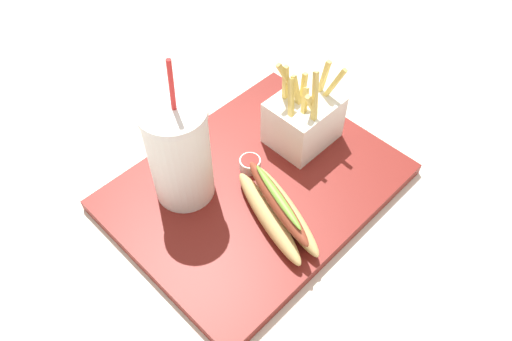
% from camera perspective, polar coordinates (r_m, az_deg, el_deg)
% --- Properties ---
extents(ground_plane, '(2.40, 2.40, 0.02)m').
position_cam_1_polar(ground_plane, '(0.80, 0.00, -2.74)').
color(ground_plane, silver).
extents(food_tray, '(0.43, 0.33, 0.02)m').
position_cam_1_polar(food_tray, '(0.78, 0.00, -1.87)').
color(food_tray, maroon).
rests_on(food_tray, ground_plane).
extents(soda_cup, '(0.09, 0.09, 0.24)m').
position_cam_1_polar(soda_cup, '(0.71, -8.80, 1.99)').
color(soda_cup, white).
rests_on(soda_cup, food_tray).
extents(fries_basket, '(0.11, 0.09, 0.15)m').
position_cam_1_polar(fries_basket, '(0.81, 5.45, 5.89)').
color(fries_basket, white).
rests_on(fries_basket, food_tray).
extents(hot_dog_1, '(0.11, 0.19, 0.06)m').
position_cam_1_polar(hot_dog_1, '(0.71, 2.42, -4.54)').
color(hot_dog_1, tan).
rests_on(hot_dog_1, food_tray).
extents(ketchup_cup_1, '(0.03, 0.03, 0.02)m').
position_cam_1_polar(ketchup_cup_1, '(0.78, -0.69, 0.82)').
color(ketchup_cup_1, white).
rests_on(ketchup_cup_1, food_tray).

